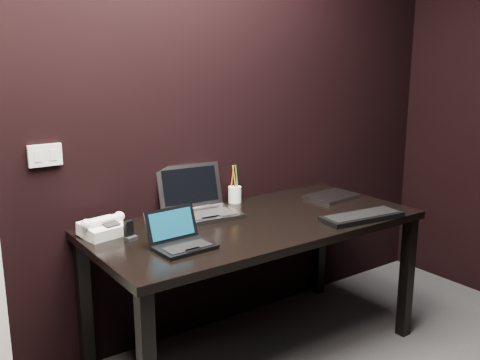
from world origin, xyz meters
TOP-DOWN VIEW (x-y plane):
  - wall_back at (0.00, 1.80)m, footprint 4.00×0.00m
  - wall_switch at (-0.62, 1.79)m, footprint 0.15×0.02m
  - desk at (0.30, 1.40)m, footprint 1.70×0.80m
  - netbook at (-0.21, 1.28)m, footprint 0.26×0.23m
  - silver_laptop at (0.11, 1.64)m, footprint 0.40×0.37m
  - ext_keyboard at (0.76, 1.10)m, footprint 0.46×0.21m
  - closed_laptop at (0.94, 1.49)m, footprint 0.31×0.23m
  - desk_phone at (-0.43, 1.62)m, footprint 0.23×0.20m
  - mobile_phone at (-0.35, 1.50)m, footprint 0.06×0.05m
  - pen_cup at (0.41, 1.75)m, footprint 0.09×0.09m

SIDE VIEW (x-z plane):
  - desk at x=0.30m, z-range 0.29..1.03m
  - closed_laptop at x=0.94m, z-range 0.74..0.76m
  - ext_keyboard at x=0.76m, z-range 0.74..0.77m
  - netbook at x=-0.21m, z-range 0.69..0.85m
  - mobile_phone at x=-0.35m, z-range 0.73..0.82m
  - desk_phone at x=-0.43m, z-range 0.73..0.84m
  - silver_laptop at x=0.11m, z-range 0.66..0.91m
  - pen_cup at x=0.41m, z-range 0.68..0.90m
  - wall_switch at x=-0.62m, z-range 1.07..1.17m
  - wall_back at x=0.00m, z-range -0.70..3.30m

